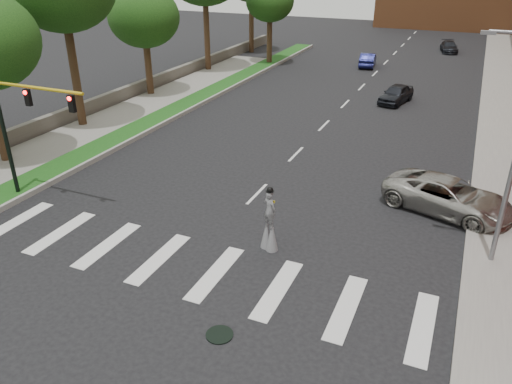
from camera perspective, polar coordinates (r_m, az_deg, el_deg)
name	(u,v)px	position (r m, az deg, el deg)	size (l,w,h in m)	color
ground_plane	(173,279)	(19.42, -9.44, -9.83)	(160.00, 160.00, 0.00)	black
grass_median	(184,106)	(40.43, -8.25, 9.74)	(2.00, 60.00, 0.25)	#164714
median_curb	(195,107)	(39.90, -6.95, 9.63)	(0.20, 60.00, 0.28)	gray
sidewalk_left	(64,141)	(34.75, -21.10, 5.47)	(4.00, 60.00, 0.18)	gray
stone_wall	(140,88)	(44.92, -13.09, 11.54)	(0.50, 56.00, 1.10)	#59544C
manhole	(220,335)	(16.84, -4.19, -15.95)	(0.90, 0.90, 0.04)	black
traffic_signal	(20,120)	(25.71, -25.35, 7.43)	(5.30, 0.23, 6.20)	black
stilt_performer	(269,225)	(20.44, 1.55, -3.85)	(0.81, 0.65, 2.84)	#382416
suv_crossing	(448,196)	(25.09, 21.11, -0.44)	(2.75, 5.96, 1.65)	#A4A29B
car_near	(396,94)	(42.61, 15.72, 10.73)	(1.72, 4.28, 1.46)	black
car_mid	(368,60)	(55.99, 12.66, 14.53)	(1.50, 4.32, 1.42)	#171A51
car_far	(449,47)	(67.06, 21.20, 15.21)	(1.77, 4.35, 1.26)	black
tree_3	(144,17)	(43.30, -12.71, 18.91)	(5.73, 5.73, 8.83)	#382416
tree_6	(270,1)	(55.14, 1.59, 20.96)	(5.01, 5.01, 8.62)	#382416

